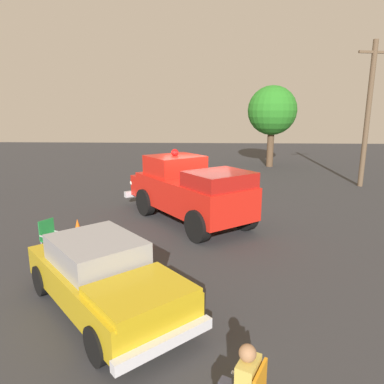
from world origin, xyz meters
TOP-DOWN VIEW (x-y plane):
  - ground_plane at (0.00, 0.00)m, footprint 60.00×60.00m
  - vintage_fire_truck at (-0.27, -0.11)m, footprint 5.32×6.05m
  - classic_hot_rod at (-1.65, -6.21)m, footprint 4.29×4.48m
  - lawn_chair_by_car at (-1.01, 3.39)m, footprint 0.53×0.52m
  - lawn_chair_spare at (-4.04, -3.46)m, footprint 0.67×0.67m
  - spectator_seated at (0.86, -8.97)m, footprint 0.64×0.57m
  - spectator_standing at (0.03, 3.77)m, footprint 0.31×0.65m
  - oak_tree_right at (4.86, 12.72)m, footprint 3.38×3.38m
  - utility_pole at (8.64, 6.29)m, footprint 1.69×0.44m
  - traffic_cone at (-3.74, -2.10)m, footprint 0.40×0.40m

SIDE VIEW (x-z plane):
  - ground_plane at x=0.00m, z-range 0.00..0.00m
  - traffic_cone at x=-3.74m, z-range -0.01..0.63m
  - lawn_chair_by_car at x=-1.01m, z-range 0.08..1.10m
  - lawn_chair_spare at x=-4.04m, z-range 0.08..1.10m
  - spectator_seated at x=0.86m, z-range 0.05..1.34m
  - classic_hot_rod at x=-1.65m, z-range 0.02..1.48m
  - spectator_standing at x=0.03m, z-range 0.13..1.80m
  - vintage_fire_truck at x=-0.27m, z-range -0.10..2.49m
  - utility_pole at x=8.64m, z-range 0.14..7.54m
  - oak_tree_right at x=4.86m, z-range 1.08..6.71m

